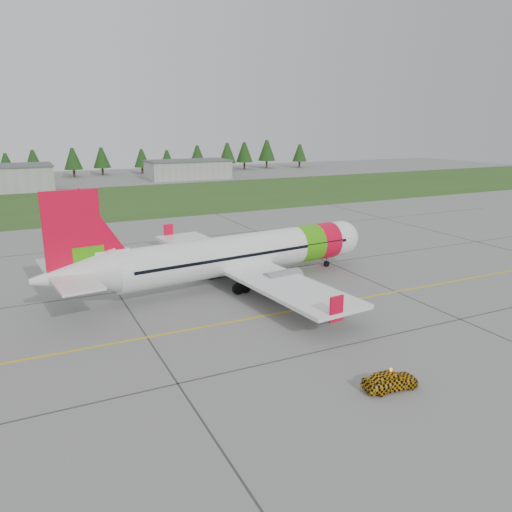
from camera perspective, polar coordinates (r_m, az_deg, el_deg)
ground at (r=39.81m, az=12.44°, el=-9.45°), size 320.00×320.00×0.00m
aircraft at (r=51.28m, az=-2.29°, el=0.16°), size 35.93×33.30×10.89m
follow_me_car at (r=32.76m, az=15.23°, el=-11.69°), size 1.37×1.57×3.61m
grass_strip at (r=113.68m, az=-14.00°, el=6.29°), size 320.00×50.00×0.03m
taxi_guideline at (r=45.81m, az=6.26°, el=-5.86°), size 120.00×0.25×0.02m
hangar_east at (r=154.43m, az=-7.76°, el=9.72°), size 24.00×12.00×5.20m
treeline at (r=168.10m, az=-18.25°, el=10.36°), size 160.00×8.00×10.00m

